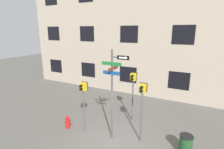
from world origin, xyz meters
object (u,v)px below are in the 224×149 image
at_px(street_sign_pole, 113,88).
at_px(fire_hydrant, 68,122).
at_px(pedestrian_signal_right, 142,98).
at_px(pedestrian_signal_across, 133,84).
at_px(pedestrian_signal_left, 83,93).
at_px(trash_bin, 186,145).

xyz_separation_m(street_sign_pole, fire_hydrant, (-2.64, -0.28, -2.30)).
height_order(pedestrian_signal_right, fire_hydrant, pedestrian_signal_right).
bearing_deg(pedestrian_signal_across, pedestrian_signal_left, -130.77).
xyz_separation_m(street_sign_pole, pedestrian_signal_across, (0.19, 2.14, -0.39)).
xyz_separation_m(street_sign_pole, pedestrian_signal_left, (-1.68, -0.03, -0.54)).
distance_m(fire_hydrant, trash_bin, 5.97).
bearing_deg(trash_bin, fire_hydrant, -173.35).
distance_m(pedestrian_signal_across, trash_bin, 3.98).
bearing_deg(pedestrian_signal_across, street_sign_pole, -95.15).
height_order(street_sign_pole, fire_hydrant, street_sign_pole).
bearing_deg(pedestrian_signal_left, pedestrian_signal_right, 8.74).
distance_m(pedestrian_signal_right, fire_hydrant, 4.40).
relative_size(fire_hydrant, trash_bin, 0.81).
bearing_deg(pedestrian_signal_left, street_sign_pole, 1.13).
xyz_separation_m(pedestrian_signal_across, fire_hydrant, (-2.83, -2.42, -1.91)).
bearing_deg(pedestrian_signal_across, trash_bin, -29.13).
bearing_deg(pedestrian_signal_left, pedestrian_signal_across, 49.23).
distance_m(street_sign_pole, pedestrian_signal_right, 1.40).
distance_m(street_sign_pole, fire_hydrant, 3.51).
bearing_deg(pedestrian_signal_left, fire_hydrant, -165.58).
height_order(pedestrian_signal_right, pedestrian_signal_across, pedestrian_signal_across).
bearing_deg(fire_hydrant, pedestrian_signal_across, 40.48).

